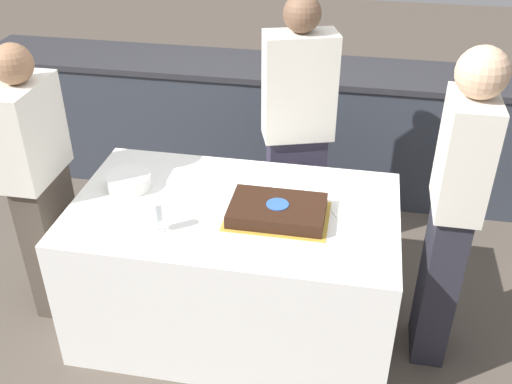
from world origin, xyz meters
TOP-DOWN VIEW (x-y plane):
  - ground_plane at (0.00, 0.00)m, footprint 14.00×14.00m
  - back_counter at (0.00, 1.55)m, footprint 4.40×0.58m
  - dining_table at (0.00, 0.00)m, footprint 1.61×0.95m
  - cake at (0.22, -0.04)m, footprint 0.49×0.34m
  - plate_stack at (-0.57, 0.08)m, footprint 0.23×0.23m
  - wine_glass at (-0.30, -0.26)m, footprint 0.06×0.06m
  - side_plate_near_cake at (0.24, 0.27)m, footprint 0.18×0.18m
  - side_plate_right_edge at (0.57, 0.06)m, footprint 0.18×0.18m
  - person_cutting_cake at (0.22, 0.69)m, footprint 0.43×0.31m
  - person_seated_left at (-1.02, 0.00)m, footprint 0.20×0.41m
  - person_seated_right at (1.02, 0.00)m, footprint 0.22×0.33m

SIDE VIEW (x-z plane):
  - ground_plane at x=0.00m, z-range 0.00..0.00m
  - dining_table at x=0.00m, z-range 0.00..0.76m
  - back_counter at x=0.00m, z-range 0.00..0.92m
  - side_plate_near_cake at x=0.24m, z-range 0.76..0.77m
  - side_plate_right_edge at x=0.57m, z-range 0.76..0.77m
  - person_seated_left at x=-1.02m, z-range 0.02..1.54m
  - cake at x=0.22m, z-range 0.76..0.83m
  - plate_stack at x=-0.57m, z-range 0.76..0.83m
  - person_cutting_cake at x=0.22m, z-range 0.03..1.66m
  - wine_glass at x=-0.30m, z-range 0.79..0.94m
  - person_seated_right at x=1.02m, z-range 0.05..1.68m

